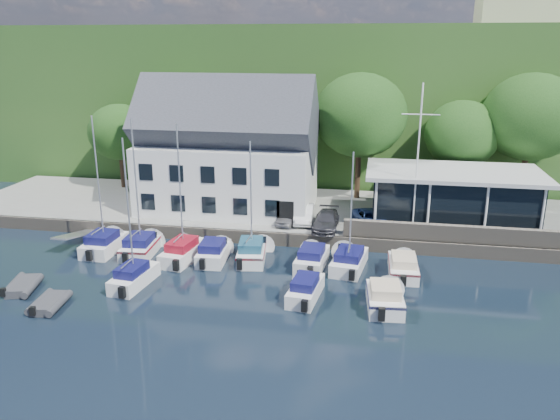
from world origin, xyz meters
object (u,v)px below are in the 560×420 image
at_px(boat_r1_7, 403,264).
at_px(boat_r2_4, 385,295).
at_px(boat_r1_4, 251,196).
at_px(boat_r2_3, 306,287).
at_px(dinghy_0, 23,284).
at_px(car_blue, 371,218).
at_px(boat_r1_6, 351,207).
at_px(boat_r2_1, 129,218).
at_px(car_white, 304,213).
at_px(car_dgrey, 326,221).
at_px(boat_r1_1, 137,193).
at_px(flagpole, 417,160).
at_px(harbor_building, 228,157).
at_px(dinghy_1, 49,302).
at_px(boat_r1_2, 180,195).
at_px(boat_r1_0, 99,190).
at_px(car_silver, 287,216).
at_px(boat_r1_3, 213,250).
at_px(club_pavilion, 452,196).
at_px(boat_r1_5, 312,256).

bearing_deg(boat_r1_7, boat_r2_4, -105.11).
height_order(boat_r1_4, boat_r2_3, boat_r1_4).
height_order(boat_r1_7, dinghy_0, boat_r1_7).
distance_m(car_blue, dinghy_0, 24.36).
relative_size(boat_r1_6, boat_r2_1, 0.98).
xyz_separation_m(car_white, boat_r2_4, (6.24, -11.58, -0.89)).
bearing_deg(car_dgrey, boat_r2_1, -137.08).
bearing_deg(boat_r1_1, boat_r1_4, -2.23).
xyz_separation_m(car_white, flagpole, (8.23, -1.01, 4.76)).
distance_m(harbor_building, boat_r1_6, 13.88).
relative_size(flagpole, dinghy_1, 3.75).
xyz_separation_m(boat_r1_1, boat_r1_2, (3.34, -0.45, 0.16)).
xyz_separation_m(boat_r1_0, boat_r2_3, (15.23, -4.74, -3.91)).
bearing_deg(boat_r2_3, car_white, 104.71).
xyz_separation_m(boat_r1_4, boat_r2_3, (4.44, -5.09, -3.95)).
bearing_deg(boat_r1_2, car_silver, 52.26).
distance_m(car_silver, car_blue, 6.39).
xyz_separation_m(car_silver, boat_r1_3, (-4.17, -5.86, -0.83)).
bearing_deg(boat_r1_2, boat_r2_3, -17.52).
bearing_deg(club_pavilion, dinghy_0, -150.39).
bearing_deg(boat_r1_0, boat_r1_7, -0.51).
relative_size(car_silver, boat_r1_2, 0.35).
bearing_deg(boat_r1_6, boat_r2_1, -151.02).
relative_size(boat_r1_2, boat_r2_4, 1.83).
height_order(car_blue, boat_r2_1, boat_r2_1).
height_order(flagpole, boat_r1_3, flagpole).
xyz_separation_m(car_blue, boat_r1_7, (2.28, -6.39, -0.97)).
relative_size(harbor_building, dinghy_1, 4.98).
bearing_deg(boat_r2_1, boat_r1_6, 27.23).
height_order(car_dgrey, boat_r1_0, boat_r1_0).
bearing_deg(boat_r1_4, dinghy_0, -158.84).
bearing_deg(boat_r1_5, dinghy_0, -153.72).
xyz_separation_m(boat_r2_1, dinghy_0, (-6.42, -1.83, -4.05)).
bearing_deg(club_pavilion, car_blue, -159.30).
height_order(boat_r1_1, boat_r1_7, boat_r1_1).
relative_size(boat_r1_5, dinghy_0, 1.93).
height_order(harbor_building, flagpole, flagpole).
distance_m(car_silver, boat_r1_0, 13.96).
relative_size(car_blue, dinghy_0, 1.28).
xyz_separation_m(car_dgrey, boat_r1_7, (5.56, -5.22, -0.95)).
relative_size(car_white, boat_r1_4, 0.43).
xyz_separation_m(club_pavilion, boat_r1_2, (-18.74, -8.84, 1.62)).
bearing_deg(dinghy_0, dinghy_1, -45.90).
bearing_deg(harbor_building, boat_r2_4, -47.44).
bearing_deg(boat_r2_4, boat_r1_4, 143.60).
distance_m(club_pavilion, boat_r1_2, 20.78).
bearing_deg(boat_r1_5, boat_r1_0, -175.45).
relative_size(club_pavilion, boat_r2_1, 1.50).
distance_m(flagpole, boat_r1_0, 22.54).
bearing_deg(car_blue, boat_r1_3, -167.30).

